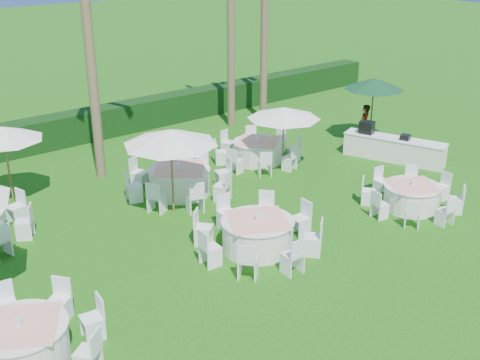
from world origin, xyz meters
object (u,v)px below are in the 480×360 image
object	(u,v)px
banquet_table_f	(258,151)
banquet_table_b	(257,234)
umbrella_green	(374,84)
staff_person	(364,125)
banquet_table_a	(21,342)
buffet_table	(393,148)
umbrella_c	(3,134)
umbrella_d	(284,113)
umbrella_b	(170,137)
banquet_table_e	(180,180)
banquet_table_c	(412,196)

from	to	relation	value
banquet_table_f	banquet_table_b	bearing A→B (deg)	-130.72
umbrella_green	staff_person	bearing A→B (deg)	-179.71
banquet_table_a	buffet_table	xyz separation A→B (m)	(14.71, 2.50, 0.03)
banquet_table_a	umbrella_green	world-z (taller)	umbrella_green
umbrella_c	umbrella_d	distance (m)	9.01
umbrella_green	staff_person	world-z (taller)	umbrella_green
umbrella_b	buffet_table	xyz separation A→B (m)	(8.70, -1.33, -1.91)
buffet_table	staff_person	bearing A→B (deg)	73.65
umbrella_b	umbrella_c	bearing A→B (deg)	132.35
banquet_table_b	staff_person	world-z (taller)	staff_person
banquet_table_b	buffet_table	xyz separation A→B (m)	(8.23, 1.97, 0.01)
umbrella_d	banquet_table_f	bearing A→B (deg)	99.75
banquet_table_e	umbrella_green	size ratio (longest dim) A/B	1.32
banquet_table_f	buffet_table	size ratio (longest dim) A/B	0.84
umbrella_d	staff_person	size ratio (longest dim) A/B	1.58
banquet_table_a	banquet_table_c	world-z (taller)	banquet_table_a
banquet_table_e	banquet_table_f	xyz separation A→B (m)	(3.82, 0.62, -0.04)
staff_person	umbrella_c	bearing A→B (deg)	-31.23
banquet_table_b	umbrella_b	world-z (taller)	umbrella_b
banquet_table_e	banquet_table_f	distance (m)	3.87
banquet_table_e	banquet_table_f	world-z (taller)	banquet_table_e
umbrella_d	umbrella_green	distance (m)	4.74
banquet_table_b	umbrella_green	distance (m)	10.14
banquet_table_e	buffet_table	xyz separation A→B (m)	(7.78, -2.37, 0.00)
umbrella_b	umbrella_d	distance (m)	4.97
banquet_table_e	banquet_table_a	bearing A→B (deg)	-144.90
buffet_table	banquet_table_b	bearing A→B (deg)	-166.52
banquet_table_b	umbrella_green	world-z (taller)	umbrella_green
umbrella_d	buffet_table	xyz separation A→B (m)	(3.77, -1.87, -1.60)
banquet_table_c	umbrella_d	xyz separation A→B (m)	(-0.82, 4.85, 1.67)
banquet_table_b	umbrella_b	bearing A→B (deg)	98.19
umbrella_c	buffet_table	world-z (taller)	umbrella_c
banquet_table_f	staff_person	xyz separation A→B (m)	(4.51, -1.13, 0.39)
staff_person	banquet_table_a	bearing A→B (deg)	-0.83
umbrella_c	buffet_table	size ratio (longest dim) A/B	0.65
banquet_table_f	umbrella_green	world-z (taller)	umbrella_green
umbrella_d	banquet_table_b	bearing A→B (deg)	-139.23
banquet_table_c	umbrella_c	xyz separation A→B (m)	(-9.22, 8.11, 1.83)
banquet_table_b	staff_person	size ratio (longest dim) A/B	2.11
umbrella_d	umbrella_c	bearing A→B (deg)	158.79
banquet_table_b	umbrella_c	size ratio (longest dim) A/B	1.39
umbrella_b	umbrella_green	size ratio (longest dim) A/B	1.06
umbrella_d	umbrella_green	size ratio (longest dim) A/B	0.98
banquet_table_f	umbrella_green	size ratio (longest dim) A/B	1.21
banquet_table_a	buffet_table	distance (m)	14.92
banquet_table_e	umbrella_green	distance (m)	8.96
buffet_table	staff_person	world-z (taller)	staff_person
banquet_table_c	umbrella_b	world-z (taller)	umbrella_b
buffet_table	umbrella_b	bearing A→B (deg)	171.30
banquet_table_b	umbrella_d	distance (m)	6.11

